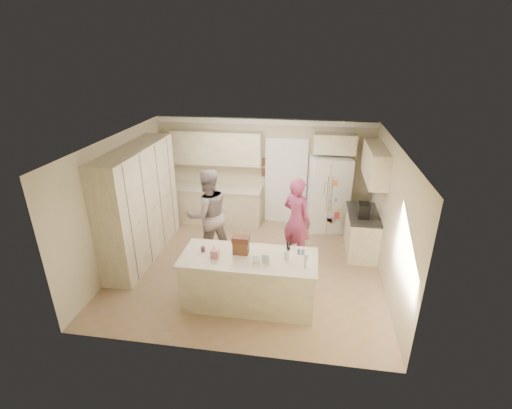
# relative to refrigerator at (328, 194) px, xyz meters

# --- Properties ---
(floor) EXTENTS (5.20, 4.60, 0.02)m
(floor) POSITION_rel_refrigerator_xyz_m (-1.59, -2.04, -0.91)
(floor) COLOR #98785F
(floor) RESTS_ON ground
(ceiling) EXTENTS (5.20, 4.60, 0.02)m
(ceiling) POSITION_rel_refrigerator_xyz_m (-1.59, -2.04, 1.71)
(ceiling) COLOR white
(ceiling) RESTS_ON wall_back
(wall_back) EXTENTS (5.20, 0.02, 2.60)m
(wall_back) POSITION_rel_refrigerator_xyz_m (-1.59, 0.27, 0.40)
(wall_back) COLOR beige
(wall_back) RESTS_ON ground
(wall_front) EXTENTS (5.20, 0.02, 2.60)m
(wall_front) POSITION_rel_refrigerator_xyz_m (-1.59, -4.35, 0.40)
(wall_front) COLOR beige
(wall_front) RESTS_ON ground
(wall_left) EXTENTS (0.02, 4.60, 2.60)m
(wall_left) POSITION_rel_refrigerator_xyz_m (-4.20, -2.04, 0.40)
(wall_left) COLOR beige
(wall_left) RESTS_ON ground
(wall_right) EXTENTS (0.02, 4.60, 2.60)m
(wall_right) POSITION_rel_refrigerator_xyz_m (1.02, -2.04, 0.40)
(wall_right) COLOR beige
(wall_right) RESTS_ON ground
(crown_back) EXTENTS (5.20, 0.08, 0.12)m
(crown_back) POSITION_rel_refrigerator_xyz_m (-1.59, 0.22, 1.63)
(crown_back) COLOR white
(crown_back) RESTS_ON wall_back
(pantry_bank) EXTENTS (0.60, 2.60, 2.35)m
(pantry_bank) POSITION_rel_refrigerator_xyz_m (-3.89, -1.84, 0.28)
(pantry_bank) COLOR #EFE6BB
(pantry_bank) RESTS_ON floor
(back_base_cab) EXTENTS (2.20, 0.60, 0.88)m
(back_base_cab) POSITION_rel_refrigerator_xyz_m (-2.74, -0.04, -0.46)
(back_base_cab) COLOR #EFE6BB
(back_base_cab) RESTS_ON floor
(back_countertop) EXTENTS (2.24, 0.63, 0.04)m
(back_countertop) POSITION_rel_refrigerator_xyz_m (-2.74, -0.05, 0.00)
(back_countertop) COLOR beige
(back_countertop) RESTS_ON back_base_cab
(back_upper_cab) EXTENTS (2.20, 0.35, 0.80)m
(back_upper_cab) POSITION_rel_refrigerator_xyz_m (-2.74, 0.09, 1.00)
(back_upper_cab) COLOR #EFE6BB
(back_upper_cab) RESTS_ON wall_back
(doorway_opening) EXTENTS (0.90, 0.06, 2.10)m
(doorway_opening) POSITION_rel_refrigerator_xyz_m (-1.04, 0.24, 0.15)
(doorway_opening) COLOR black
(doorway_opening) RESTS_ON floor
(doorway_casing) EXTENTS (1.02, 0.03, 2.22)m
(doorway_casing) POSITION_rel_refrigerator_xyz_m (-1.04, 0.21, 0.15)
(doorway_casing) COLOR white
(doorway_casing) RESTS_ON floor
(wall_frame_upper) EXTENTS (0.15, 0.02, 0.20)m
(wall_frame_upper) POSITION_rel_refrigerator_xyz_m (-1.57, 0.23, 0.65)
(wall_frame_upper) COLOR brown
(wall_frame_upper) RESTS_ON wall_back
(wall_frame_lower) EXTENTS (0.15, 0.02, 0.20)m
(wall_frame_lower) POSITION_rel_refrigerator_xyz_m (-1.57, 0.23, 0.38)
(wall_frame_lower) COLOR brown
(wall_frame_lower) RESTS_ON wall_back
(refrigerator) EXTENTS (1.02, 0.86, 1.80)m
(refrigerator) POSITION_rel_refrigerator_xyz_m (0.00, 0.00, 0.00)
(refrigerator) COLOR white
(refrigerator) RESTS_ON floor
(fridge_seam) EXTENTS (0.02, 0.02, 1.78)m
(fridge_seam) POSITION_rel_refrigerator_xyz_m (0.00, -0.35, 0.00)
(fridge_seam) COLOR gray
(fridge_seam) RESTS_ON refrigerator
(fridge_dispenser) EXTENTS (0.22, 0.03, 0.35)m
(fridge_dispenser) POSITION_rel_refrigerator_xyz_m (-0.22, -0.36, 0.25)
(fridge_dispenser) COLOR black
(fridge_dispenser) RESTS_ON refrigerator
(fridge_handle_l) EXTENTS (0.02, 0.02, 0.85)m
(fridge_handle_l) POSITION_rel_refrigerator_xyz_m (-0.05, -0.37, 0.15)
(fridge_handle_l) COLOR silver
(fridge_handle_l) RESTS_ON refrigerator
(fridge_handle_r) EXTENTS (0.02, 0.02, 0.85)m
(fridge_handle_r) POSITION_rel_refrigerator_xyz_m (0.05, -0.37, 0.15)
(fridge_handle_r) COLOR silver
(fridge_handle_r) RESTS_ON refrigerator
(over_fridge_cab) EXTENTS (0.95, 0.35, 0.45)m
(over_fridge_cab) POSITION_rel_refrigerator_xyz_m (0.06, 0.09, 1.20)
(over_fridge_cab) COLOR #EFE6BB
(over_fridge_cab) RESTS_ON wall_back
(right_base_cab) EXTENTS (0.60, 1.20, 0.88)m
(right_base_cab) POSITION_rel_refrigerator_xyz_m (0.71, -1.04, -0.46)
(right_base_cab) COLOR #EFE6BB
(right_base_cab) RESTS_ON floor
(right_countertop) EXTENTS (0.63, 1.24, 0.04)m
(right_countertop) POSITION_rel_refrigerator_xyz_m (0.70, -1.04, 0.00)
(right_countertop) COLOR #2D2B28
(right_countertop) RESTS_ON right_base_cab
(right_upper_cab) EXTENTS (0.35, 1.50, 0.70)m
(right_upper_cab) POSITION_rel_refrigerator_xyz_m (0.84, -0.84, 1.05)
(right_upper_cab) COLOR #EFE6BB
(right_upper_cab) RESTS_ON wall_right
(coffee_maker) EXTENTS (0.22, 0.28, 0.30)m
(coffee_maker) POSITION_rel_refrigerator_xyz_m (0.66, -1.24, 0.17)
(coffee_maker) COLOR black
(coffee_maker) RESTS_ON right_countertop
(island_base) EXTENTS (2.20, 0.90, 0.88)m
(island_base) POSITION_rel_refrigerator_xyz_m (-1.39, -3.14, -0.46)
(island_base) COLOR #EFE6BB
(island_base) RESTS_ON floor
(island_top) EXTENTS (2.28, 0.96, 0.05)m
(island_top) POSITION_rel_refrigerator_xyz_m (-1.39, -3.14, 0.00)
(island_top) COLOR beige
(island_top) RESTS_ON island_base
(utensil_crock) EXTENTS (0.13, 0.13, 0.15)m
(utensil_crock) POSITION_rel_refrigerator_xyz_m (-0.74, -3.09, 0.10)
(utensil_crock) COLOR white
(utensil_crock) RESTS_ON island_top
(tissue_box) EXTENTS (0.13, 0.13, 0.14)m
(tissue_box) POSITION_rel_refrigerator_xyz_m (-1.94, -3.24, 0.10)
(tissue_box) COLOR #D47B90
(tissue_box) RESTS_ON island_top
(tissue_plume) EXTENTS (0.08, 0.08, 0.08)m
(tissue_plume) POSITION_rel_refrigerator_xyz_m (-1.94, -3.24, 0.20)
(tissue_plume) COLOR white
(tissue_plume) RESTS_ON tissue_box
(dollhouse_body) EXTENTS (0.26, 0.18, 0.22)m
(dollhouse_body) POSITION_rel_refrigerator_xyz_m (-1.54, -3.04, 0.14)
(dollhouse_body) COLOR brown
(dollhouse_body) RESTS_ON island_top
(dollhouse_roof) EXTENTS (0.28, 0.20, 0.10)m
(dollhouse_roof) POSITION_rel_refrigerator_xyz_m (-1.54, -3.04, 0.30)
(dollhouse_roof) COLOR #592D1E
(dollhouse_roof) RESTS_ON dollhouse_body
(jam_jar) EXTENTS (0.07, 0.07, 0.09)m
(jam_jar) POSITION_rel_refrigerator_xyz_m (-2.19, -3.09, 0.07)
(jam_jar) COLOR #59263F
(jam_jar) RESTS_ON island_top
(greeting_card_a) EXTENTS (0.12, 0.06, 0.16)m
(greeting_card_a) POSITION_rel_refrigerator_xyz_m (-1.24, -3.34, 0.11)
(greeting_card_a) COLOR white
(greeting_card_a) RESTS_ON island_top
(greeting_card_b) EXTENTS (0.12, 0.05, 0.16)m
(greeting_card_b) POSITION_rel_refrigerator_xyz_m (-1.09, -3.29, 0.11)
(greeting_card_b) COLOR silver
(greeting_card_b) RESTS_ON island_top
(water_bottle) EXTENTS (0.07, 0.07, 0.24)m
(water_bottle) POSITION_rel_refrigerator_xyz_m (-0.44, -3.29, 0.14)
(water_bottle) COLOR silver
(water_bottle) RESTS_ON island_top
(shaker_salt) EXTENTS (0.05, 0.05, 0.09)m
(shaker_salt) POSITION_rel_refrigerator_xyz_m (-0.57, -2.92, 0.07)
(shaker_salt) COLOR #406991
(shaker_salt) RESTS_ON island_top
(shaker_pepper) EXTENTS (0.05, 0.05, 0.09)m
(shaker_pepper) POSITION_rel_refrigerator_xyz_m (-0.50, -2.92, 0.07)
(shaker_pepper) COLOR #406991
(shaker_pepper) RESTS_ON island_top
(teen_boy) EXTENTS (1.19, 1.13, 1.93)m
(teen_boy) POSITION_rel_refrigerator_xyz_m (-2.48, -1.70, 0.07)
(teen_boy) COLOR gray
(teen_boy) RESTS_ON floor
(teen_girl) EXTENTS (0.78, 0.72, 1.79)m
(teen_girl) POSITION_rel_refrigerator_xyz_m (-0.67, -1.53, -0.00)
(teen_girl) COLOR #B24A93
(teen_girl) RESTS_ON floor
(fridge_magnets) EXTENTS (0.76, 0.02, 1.44)m
(fridge_magnets) POSITION_rel_refrigerator_xyz_m (0.00, -0.36, 0.00)
(fridge_magnets) COLOR tan
(fridge_magnets) RESTS_ON refrigerator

